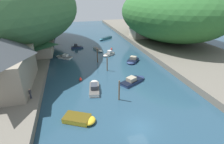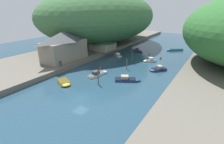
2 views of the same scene
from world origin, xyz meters
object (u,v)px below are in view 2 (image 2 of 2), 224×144
object	(u,v)px
right_bank_cottage	(208,47)
boat_cabin_cruiser	(117,55)
boat_mid_channel	(64,83)
boat_far_upstream	(158,69)
boat_far_right_bank	(138,51)
boat_moored_right	(149,56)
boat_small_dinghy	(98,74)
boat_open_rowboat	(128,79)
boathouse_shed	(103,44)
boat_yellow_tender	(150,60)
channel_buoy_near	(161,58)
boat_navy_launch	(174,50)
channel_buoy_far	(100,68)
waterfront_building	(64,45)
person_on_quay	(61,63)

from	to	relation	value
right_bank_cottage	boat_cabin_cruiser	size ratio (longest dim) A/B	1.62
boat_mid_channel	boat_far_upstream	bearing A→B (deg)	170.51
boat_far_right_bank	boat_moored_right	world-z (taller)	boat_far_right_bank
boat_small_dinghy	boat_open_rowboat	size ratio (longest dim) A/B	1.00
boathouse_shed	boat_yellow_tender	world-z (taller)	boathouse_shed
channel_buoy_near	boat_yellow_tender	bearing A→B (deg)	-113.34
boathouse_shed	boat_mid_channel	bearing A→B (deg)	-72.45
boat_navy_launch	right_bank_cottage	bearing A→B (deg)	-149.47
boathouse_shed	boat_moored_right	world-z (taller)	boathouse_shed
boat_mid_channel	boat_yellow_tender	world-z (taller)	boat_yellow_tender
boat_cabin_cruiser	boat_yellow_tender	xyz separation A→B (m)	(12.14, -0.99, 0.08)
boathouse_shed	channel_buoy_far	distance (m)	17.93
boat_mid_channel	boat_yellow_tender	distance (m)	27.60
boat_navy_launch	boat_far_right_bank	world-z (taller)	boat_far_right_bank
boathouse_shed	boat_navy_launch	distance (m)	27.58
boat_small_dinghy	boat_far_right_bank	size ratio (longest dim) A/B	1.58
boat_navy_launch	boat_far_right_bank	distance (m)	14.28
boat_moored_right	channel_buoy_far	bearing A→B (deg)	53.88
waterfront_building	boat_cabin_cruiser	bearing A→B (deg)	62.94
boat_navy_launch	boat_cabin_cruiser	size ratio (longest dim) A/B	1.25
boat_far_right_bank	channel_buoy_far	size ratio (longest dim) A/B	4.49
boat_cabin_cruiser	person_on_quay	world-z (taller)	person_on_quay
boat_navy_launch	boat_cabin_cruiser	world-z (taller)	boat_cabin_cruiser
channel_buoy_near	boat_open_rowboat	bearing A→B (deg)	-92.48
channel_buoy_near	channel_buoy_far	xyz separation A→B (m)	(-10.90, -18.35, -0.02)
boat_open_rowboat	person_on_quay	distance (m)	18.32
boathouse_shed	boat_navy_launch	size ratio (longest dim) A/B	1.39
right_bank_cottage	person_on_quay	distance (m)	46.29
boat_far_upstream	boat_cabin_cruiser	bearing A→B (deg)	14.47
boathouse_shed	person_on_quay	world-z (taller)	boathouse_shed
right_bank_cottage	boat_mid_channel	bearing A→B (deg)	-121.45
channel_buoy_near	boat_navy_launch	bearing A→B (deg)	85.97
right_bank_cottage	channel_buoy_far	world-z (taller)	right_bank_cottage
boat_navy_launch	boat_small_dinghy	size ratio (longest dim) A/B	0.96
person_on_quay	boat_far_upstream	bearing A→B (deg)	-38.99
boat_small_dinghy	boat_far_upstream	bearing A→B (deg)	53.20
boat_far_upstream	boat_navy_launch	bearing A→B (deg)	-47.77
boat_mid_channel	person_on_quay	size ratio (longest dim) A/B	2.85
boat_small_dinghy	boat_far_upstream	size ratio (longest dim) A/B	1.26
channel_buoy_near	person_on_quay	xyz separation A→B (m)	(-18.82, -24.88, 1.87)
right_bank_cottage	boat_open_rowboat	distance (m)	33.62
right_bank_cottage	boat_far_upstream	size ratio (longest dim) A/B	1.56
boathouse_shed	boat_small_dinghy	bearing A→B (deg)	-58.17
channel_buoy_far	boat_yellow_tender	bearing A→B (deg)	57.02
boat_moored_right	channel_buoy_near	distance (m)	4.06
right_bank_cottage	boat_small_dinghy	xyz separation A→B (m)	(-21.15, -31.52, -3.40)
channel_buoy_far	boat_mid_channel	bearing A→B (deg)	-94.77
boat_open_rowboat	person_on_quay	size ratio (longest dim) A/B	3.59
boat_small_dinghy	boat_open_rowboat	distance (m)	7.89
boat_small_dinghy	boat_yellow_tender	bearing A→B (deg)	77.93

